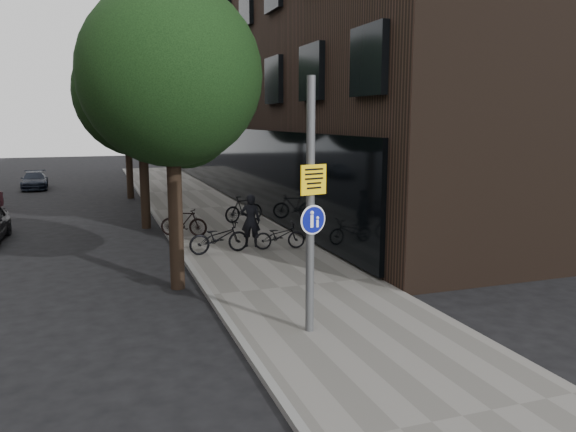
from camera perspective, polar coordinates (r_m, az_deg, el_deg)
name	(u,v)px	position (r m, az deg, el deg)	size (l,w,h in m)	color
ground	(346,340)	(11.29, 5.89, -12.39)	(120.00, 120.00, 0.00)	black
sidewalk	(235,236)	(20.44, -5.43, -2.08)	(4.50, 60.00, 0.12)	slate
curb_edge	(172,241)	(20.04, -11.69, -2.46)	(0.15, 60.00, 0.13)	slate
building_right_dark_brick	(321,37)	(34.35, 3.32, 17.73)	(12.00, 40.00, 18.00)	black
street_tree_near	(173,83)	(14.24, -11.59, 13.05)	(4.40, 4.40, 7.50)	black
street_tree_mid	(142,96)	(22.68, -14.58, 11.67)	(5.00, 5.00, 7.80)	black
street_tree_far	(127,103)	(31.65, -15.99, 10.99)	(5.00, 5.00, 7.80)	black
signpost	(310,207)	(10.72, 2.28, 0.97)	(0.56, 0.17, 4.93)	#595B5E
pedestrian	(251,221)	(18.35, -3.81, -0.46)	(0.63, 0.42, 1.74)	black
parked_bike_facade_near	(280,236)	(18.07, -0.86, -2.01)	(0.58, 1.65, 0.87)	black
parked_bike_facade_far	(244,209)	(22.93, -4.51, 0.75)	(0.50, 1.78, 1.07)	black
parked_bike_curb_near	(219,237)	(17.63, -7.04, -2.17)	(0.66, 1.90, 1.00)	black
parked_bike_curb_far	(184,222)	(20.35, -10.55, -0.60)	(0.48, 1.71, 1.03)	black
parked_car_far	(35,180)	(37.97, -24.35, 3.31)	(1.49, 3.67, 1.07)	black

